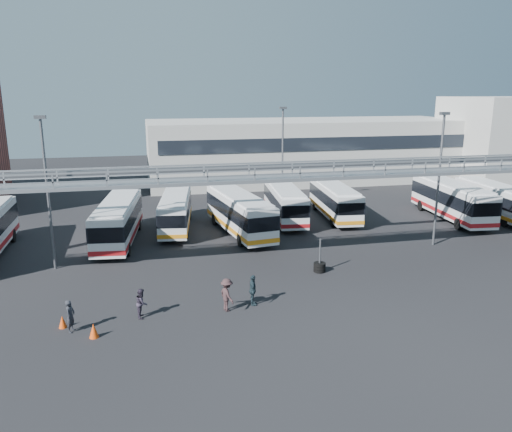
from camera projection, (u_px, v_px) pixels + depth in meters
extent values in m
plane|color=black|center=(319.00, 292.00, 29.80)|extent=(140.00, 140.00, 0.00)
cube|color=#94979C|center=(296.00, 178.00, 33.04)|extent=(50.00, 1.80, 0.22)
cube|color=#94979C|center=(300.00, 165.00, 32.01)|extent=(50.00, 0.10, 0.10)
cube|color=#94979C|center=(292.00, 162.00, 33.61)|extent=(50.00, 0.10, 0.10)
cube|color=#4C4F54|center=(280.00, 166.00, 36.77)|extent=(45.00, 0.50, 0.35)
cube|color=#9E9E99|center=(306.00, 150.00, 67.38)|extent=(42.00, 14.00, 8.00)
cube|color=#B2B2AD|center=(505.00, 139.00, 67.09)|extent=(14.00, 12.00, 11.00)
cylinder|color=#4C4F54|center=(48.00, 196.00, 32.60)|extent=(0.18, 0.18, 10.00)
cube|color=#4C4F54|center=(40.00, 117.00, 31.37)|extent=(0.70, 0.35, 0.22)
cylinder|color=#4C4F54|center=(439.00, 182.00, 37.85)|extent=(0.18, 0.18, 10.00)
cube|color=#4C4F54|center=(445.00, 113.00, 36.61)|extent=(0.70, 0.35, 0.22)
cylinder|color=#4C4F54|center=(282.00, 160.00, 50.25)|extent=(0.18, 0.18, 10.00)
cube|color=#4C4F54|center=(283.00, 108.00, 49.01)|extent=(0.70, 0.35, 0.22)
cylinder|color=black|center=(13.00, 236.00, 39.71)|extent=(0.32, 1.04, 1.04)
cube|color=silver|center=(118.00, 220.00, 39.28)|extent=(3.74, 11.17, 2.74)
cube|color=black|center=(118.00, 216.00, 39.20)|extent=(3.81, 11.24, 1.10)
cube|color=maroon|center=(119.00, 232.00, 39.51)|extent=(3.80, 11.22, 0.35)
cube|color=silver|center=(117.00, 202.00, 38.93)|extent=(3.37, 10.05, 0.16)
cylinder|color=black|center=(96.00, 250.00, 36.10)|extent=(0.41, 1.02, 1.00)
cylinder|color=black|center=(128.00, 249.00, 36.34)|extent=(0.41, 1.02, 1.00)
cylinder|color=black|center=(112.00, 225.00, 42.85)|extent=(0.41, 1.02, 1.00)
cylinder|color=black|center=(139.00, 224.00, 43.10)|extent=(0.41, 1.02, 1.00)
cube|color=silver|center=(176.00, 211.00, 43.09)|extent=(3.63, 10.19, 2.49)
cube|color=black|center=(176.00, 207.00, 43.02)|extent=(3.70, 10.26, 1.00)
cube|color=orange|center=(176.00, 221.00, 43.30)|extent=(3.69, 10.25, 0.32)
cube|color=silver|center=(175.00, 196.00, 42.77)|extent=(3.27, 9.17, 0.15)
cylinder|color=black|center=(161.00, 235.00, 40.21)|extent=(0.40, 0.94, 0.91)
cylinder|color=black|center=(186.00, 234.00, 40.39)|extent=(0.40, 0.94, 0.91)
cylinder|color=black|center=(167.00, 216.00, 46.38)|extent=(0.40, 0.94, 0.91)
cylinder|color=black|center=(189.00, 215.00, 46.55)|extent=(0.40, 0.94, 0.91)
cube|color=silver|center=(239.00, 212.00, 41.71)|extent=(3.98, 11.28, 2.76)
cube|color=black|center=(239.00, 209.00, 41.63)|extent=(4.05, 11.35, 1.10)
cube|color=orange|center=(240.00, 224.00, 41.95)|extent=(4.04, 11.34, 0.35)
cube|color=silver|center=(239.00, 195.00, 41.36)|extent=(3.58, 10.15, 0.16)
cylinder|color=black|center=(241.00, 241.00, 38.44)|extent=(0.43, 1.04, 1.00)
cylinder|color=black|center=(268.00, 238.00, 39.22)|extent=(0.43, 1.04, 1.00)
cylinder|color=black|center=(215.00, 219.00, 44.84)|extent=(0.43, 1.04, 1.00)
cylinder|color=black|center=(239.00, 217.00, 45.63)|extent=(0.43, 1.04, 1.00)
cube|color=silver|center=(285.00, 202.00, 46.13)|extent=(3.46, 10.58, 2.60)
cube|color=black|center=(285.00, 199.00, 46.05)|extent=(3.52, 10.65, 1.04)
cube|color=maroon|center=(285.00, 212.00, 46.35)|extent=(3.51, 10.64, 0.33)
cube|color=silver|center=(285.00, 188.00, 45.79)|extent=(3.11, 9.52, 0.15)
cylinder|color=black|center=(279.00, 225.00, 43.10)|extent=(0.38, 0.97, 0.94)
cylinder|color=black|center=(303.00, 224.00, 43.36)|extent=(0.38, 0.97, 0.94)
cylinder|color=black|center=(268.00, 208.00, 49.51)|extent=(0.38, 0.97, 0.94)
cylinder|color=black|center=(289.00, 207.00, 49.76)|extent=(0.38, 0.97, 0.94)
cube|color=silver|center=(335.00, 200.00, 47.13)|extent=(3.40, 10.49, 2.57)
cube|color=black|center=(335.00, 197.00, 47.06)|extent=(3.47, 10.55, 1.03)
cube|color=orange|center=(334.00, 209.00, 47.35)|extent=(3.46, 10.54, 0.33)
cube|color=silver|center=(335.00, 186.00, 46.80)|extent=(3.06, 9.44, 0.15)
cylinder|color=black|center=(333.00, 222.00, 44.13)|extent=(0.38, 0.96, 0.94)
cylinder|color=black|center=(356.00, 221.00, 44.39)|extent=(0.38, 0.96, 0.94)
cylinder|color=black|center=(315.00, 205.00, 50.48)|extent=(0.38, 0.96, 0.94)
cylinder|color=black|center=(335.00, 205.00, 50.73)|extent=(0.38, 0.96, 0.94)
cube|color=silver|center=(452.00, 200.00, 46.46)|extent=(3.71, 11.55, 2.84)
cube|color=black|center=(452.00, 196.00, 46.37)|extent=(3.78, 11.62, 1.14)
cube|color=maroon|center=(451.00, 210.00, 46.70)|extent=(3.77, 11.61, 0.36)
cube|color=silver|center=(453.00, 184.00, 46.09)|extent=(3.34, 10.40, 0.17)
cylinder|color=black|center=(459.00, 224.00, 43.15)|extent=(0.41, 1.06, 1.03)
cylinder|color=black|center=(484.00, 223.00, 43.44)|extent=(0.41, 1.06, 1.03)
cylinder|color=black|center=(421.00, 206.00, 50.14)|extent=(0.41, 1.06, 1.03)
cylinder|color=black|center=(443.00, 205.00, 50.43)|extent=(0.41, 1.06, 1.03)
cube|color=silver|center=(495.00, 200.00, 47.13)|extent=(3.24, 10.66, 2.62)
cube|color=black|center=(495.00, 196.00, 47.06)|extent=(3.31, 10.72, 1.05)
cube|color=orange|center=(494.00, 209.00, 47.36)|extent=(3.29, 10.71, 0.33)
cube|color=silver|center=(496.00, 185.00, 46.80)|extent=(2.92, 9.59, 0.15)
cylinder|color=black|center=(505.00, 222.00, 44.06)|extent=(0.36, 0.97, 0.95)
cylinder|color=black|center=(463.00, 205.00, 50.51)|extent=(0.36, 0.97, 0.95)
cylinder|color=black|center=(483.00, 204.00, 50.82)|extent=(0.36, 0.97, 0.95)
imported|color=#21232A|center=(70.00, 316.00, 24.74)|extent=(0.57, 0.70, 1.67)
imported|color=#2B2432|center=(142.00, 303.00, 26.38)|extent=(0.67, 0.83, 1.59)
imported|color=#322123|center=(227.00, 295.00, 27.10)|extent=(1.03, 1.35, 1.85)
imported|color=#1A2930|center=(253.00, 290.00, 27.83)|extent=(0.58, 1.09, 1.77)
cone|color=#D9410C|center=(94.00, 331.00, 24.25)|extent=(0.58, 0.58, 0.73)
cone|color=#D9410C|center=(63.00, 322.00, 25.28)|extent=(0.44, 0.44, 0.64)
cylinder|color=black|center=(319.00, 270.00, 33.17)|extent=(0.79, 0.79, 0.19)
cylinder|color=black|center=(320.00, 267.00, 33.12)|extent=(0.79, 0.79, 0.19)
cylinder|color=black|center=(320.00, 264.00, 33.07)|extent=(0.79, 0.79, 0.19)
cylinder|color=#4C4F54|center=(320.00, 256.00, 32.92)|extent=(0.11, 0.11, 2.27)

